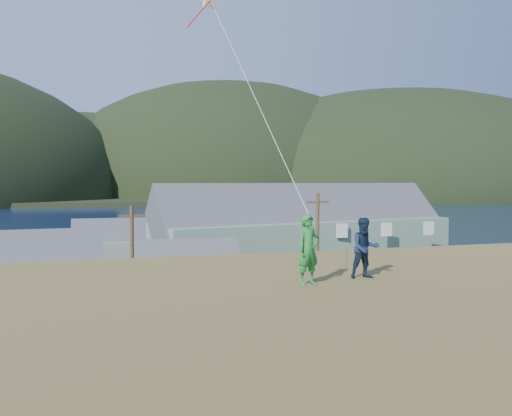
{
  "coord_description": "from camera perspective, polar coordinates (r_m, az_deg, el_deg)",
  "views": [
    {
      "loc": [
        -1.33,
        -29.97,
        9.81
      ],
      "look_at": [
        3.85,
        -11.41,
        8.8
      ],
      "focal_mm": 35.0,
      "sensor_mm": 36.0,
      "label": 1
    }
  ],
  "objects": [
    {
      "name": "wharf",
      "position": [
        70.74,
        -19.31,
        -4.77
      ],
      "size": [
        26.0,
        14.0,
        0.9
      ],
      "primitive_type": "cube",
      "color": "gray",
      "rests_on": "ground"
    },
    {
      "name": "kite_flyer_navy",
      "position": [
        13.83,
        12.36,
        -4.5
      ],
      "size": [
        0.85,
        0.69,
        1.64
      ],
      "primitive_type": "imported",
      "rotation": [
        0.0,
        0.0,
        -0.09
      ],
      "color": "#142038",
      "rests_on": "hillside"
    },
    {
      "name": "ground",
      "position": [
        31.56,
        -12.85,
        -15.19
      ],
      "size": [
        900.0,
        900.0,
        0.0
      ],
      "primitive_type": "plane",
      "color": "#0A1638",
      "rests_on": "ground"
    },
    {
      "name": "kite_flyer_green",
      "position": [
        12.71,
        6.0,
        -4.77
      ],
      "size": [
        0.76,
        0.62,
        1.79
      ],
      "primitive_type": "imported",
      "rotation": [
        0.0,
        0.0,
        0.34
      ],
      "color": "#20782F",
      "rests_on": "hillside"
    },
    {
      "name": "shed_palegreen_far",
      "position": [
        58.55,
        -15.33,
        -4.14
      ],
      "size": [
        10.46,
        6.24,
        6.89
      ],
      "rotation": [
        0.0,
        0.0,
        0.04
      ],
      "color": "gray",
      "rests_on": "waterfront_lot"
    },
    {
      "name": "lodge",
      "position": [
        54.31,
        5.75,
        -2.64
      ],
      "size": [
        34.28,
        15.43,
        11.65
      ],
      "rotation": [
        0.0,
        0.0,
        0.19
      ],
      "color": "slate",
      "rests_on": "waterfront_lot"
    },
    {
      "name": "utility_poles",
      "position": [
        31.95,
        -18.02,
        -6.8
      ],
      "size": [
        31.57,
        0.24,
        8.92
      ],
      "color": "#47331E",
      "rests_on": "waterfront_lot"
    },
    {
      "name": "waterfront_lot",
      "position": [
        47.99,
        -13.84,
        -8.81
      ],
      "size": [
        72.0,
        36.0,
        0.12
      ],
      "primitive_type": "cube",
      "color": "#28282B",
      "rests_on": "ground"
    },
    {
      "name": "far_hills",
      "position": [
        311.64,
        -8.79,
        1.53
      ],
      "size": [
        760.0,
        265.0,
        143.0
      ],
      "color": "black",
      "rests_on": "ground"
    },
    {
      "name": "far_shore",
      "position": [
        360.08,
        -15.38,
        1.49
      ],
      "size": [
        900.0,
        320.0,
        2.0
      ],
      "primitive_type": "cube",
      "color": "black",
      "rests_on": "ground"
    },
    {
      "name": "shed_palegreen_near",
      "position": [
        43.34,
        -23.67,
        -6.68
      ],
      "size": [
        10.36,
        7.0,
        7.2
      ],
      "rotation": [
        0.0,
        0.0,
        0.08
      ],
      "color": "gray",
      "rests_on": "waterfront_lot"
    },
    {
      "name": "kite_rig",
      "position": [
        19.48,
        -5.3,
        22.17
      ],
      "size": [
        1.26,
        3.62,
        10.12
      ],
      "color": "beige",
      "rests_on": "ground"
    },
    {
      "name": "shed_white",
      "position": [
        40.35,
        -7.53,
        -7.58
      ],
      "size": [
        8.28,
        5.88,
        6.28
      ],
      "rotation": [
        0.0,
        0.0,
        -0.09
      ],
      "color": "silver",
      "rests_on": "waterfront_lot"
    },
    {
      "name": "grass_strip",
      "position": [
        29.65,
        -12.66,
        -16.29
      ],
      "size": [
        110.0,
        8.0,
        0.1
      ],
      "primitive_type": "cube",
      "color": "#4C3D19",
      "rests_on": "ground"
    },
    {
      "name": "parked_cars",
      "position": [
        52.35,
        -24.37,
        -7.13
      ],
      "size": [
        23.12,
        13.03,
        1.58
      ],
      "color": "maroon",
      "rests_on": "waterfront_lot"
    }
  ]
}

